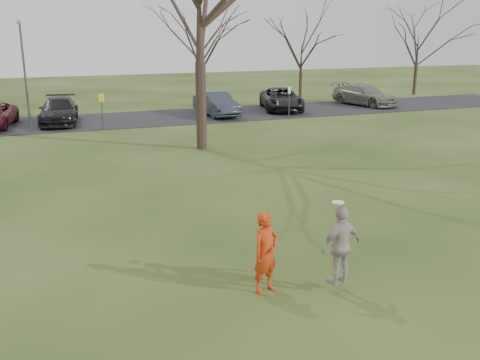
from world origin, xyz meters
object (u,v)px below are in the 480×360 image
at_px(car_3, 59,111).
at_px(catching_play, 341,245).
at_px(car_5, 216,104).
at_px(car_7, 364,95).
at_px(player_defender, 266,253).
at_px(lamp_post, 24,62).
at_px(car_6, 281,99).
at_px(big_tree, 199,0).

bearing_deg(car_3, catching_play, -73.13).
height_order(car_5, car_7, car_5).
distance_m(player_defender, car_7, 31.69).
xyz_separation_m(player_defender, car_3, (-3.48, 24.95, -0.13)).
bearing_deg(lamp_post, car_7, 7.14).
relative_size(car_6, lamp_post, 0.89).
bearing_deg(catching_play, player_defender, 159.43).
bearing_deg(car_7, lamp_post, 169.60).
xyz_separation_m(car_3, car_5, (10.11, -0.41, 0.01)).
bearing_deg(car_3, car_7, 7.06).
bearing_deg(player_defender, car_3, 76.57).
relative_size(car_7, lamp_post, 0.86).
height_order(car_5, lamp_post, lamp_post).
bearing_deg(big_tree, car_7, 33.31).
height_order(car_6, lamp_post, lamp_post).
distance_m(car_5, lamp_post, 12.37).
distance_m(car_6, big_tree, 15.08).
height_order(car_6, car_7, car_7).
distance_m(car_3, catching_play, 26.04).
bearing_deg(big_tree, player_defender, -100.73).
xyz_separation_m(car_6, lamp_post, (-16.99, -2.91, 3.15)).
xyz_separation_m(car_6, big_tree, (-8.99, -10.41, 6.18)).
bearing_deg(car_7, car_5, 166.92).
bearing_deg(big_tree, car_5, 68.39).
relative_size(catching_play, big_tree, 0.14).
xyz_separation_m(car_5, lamp_post, (-11.79, -2.06, 3.14)).
bearing_deg(car_6, car_3, -163.77).
bearing_deg(car_7, car_6, 163.24).
distance_m(car_6, lamp_post, 17.52).
distance_m(car_5, car_7, 12.24).
relative_size(car_3, catching_play, 2.79).
xyz_separation_m(lamp_post, big_tree, (8.00, -7.50, 3.03)).
height_order(car_7, big_tree, big_tree).
height_order(car_6, catching_play, catching_play).
height_order(player_defender, car_6, player_defender).
distance_m(car_6, car_7, 7.00).
xyz_separation_m(player_defender, big_tree, (2.84, 14.98, 6.05)).
xyz_separation_m(car_3, car_6, (15.31, 0.44, 0.00)).
relative_size(player_defender, lamp_post, 0.30).
xyz_separation_m(car_3, lamp_post, (-1.68, -2.47, 3.15)).
height_order(car_6, big_tree, big_tree).
bearing_deg(big_tree, catching_play, -94.66).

